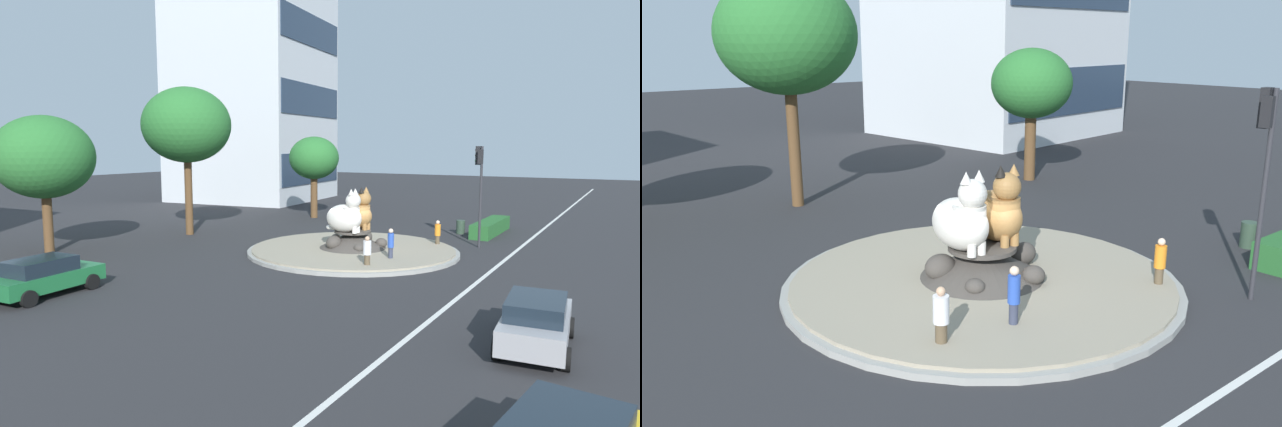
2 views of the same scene
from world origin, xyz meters
The scene contains 17 objects.
ground_plane centered at (0.00, 0.00, 0.00)m, with size 160.00×160.00×0.00m, color #28282B.
lane_centreline centered at (0.00, -7.65, 0.00)m, with size 112.00×0.20×0.01m, color silver.
roundabout_island centered at (0.00, 0.00, 0.32)m, with size 11.51×11.51×1.23m.
cat_statue_white centered at (-0.69, 0.06, 2.09)m, with size 1.49×2.32×2.35m.
cat_statue_tabby centered at (0.68, 0.08, 2.09)m, with size 1.72×2.34×2.36m.
traffic_light_mast centered at (5.00, -5.48, 4.22)m, with size 0.71×0.57×5.80m.
office_tower centered at (21.86, 23.29, 17.40)m, with size 15.78×15.38×34.81m.
clipped_hedge_strip centered at (10.48, -4.92, 0.45)m, with size 6.18×1.20×0.90m, color #235B28.
broadleaf_tree_behind_island centered at (11.58, 9.48, 4.79)m, with size 4.02×4.02×6.55m.
second_tree_near_tower centered at (0.10, 12.14, 7.12)m, with size 5.72×5.72×9.59m.
third_tree_left centered at (-8.57, 14.16, 5.21)m, with size 5.23×5.23×7.45m.
pedestrian_blue_shirt centered at (-1.56, -2.92, 0.96)m, with size 0.31×0.31×1.77m.
pedestrian_orange_shirt centered at (3.50, -3.62, 0.86)m, with size 0.33×0.33×1.62m.
pedestrian_white_shirt centered at (-3.53, -2.58, 0.85)m, with size 0.38×0.38×1.63m.
sedan_on_far_lane centered at (-13.87, 6.40, 0.79)m, with size 4.41×2.27×1.51m.
parked_car_right centered at (-10.12, -11.14, 0.81)m, with size 4.37×2.23×1.55m.
litter_bin centered at (9.48, -3.20, 0.45)m, with size 0.56×0.56×0.90m.
Camera 1 is at (-26.50, -13.59, 5.85)m, focal length 30.94 mm.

